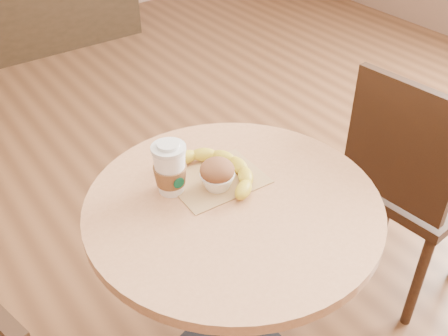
% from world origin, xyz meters
% --- Properties ---
extents(cafe_table, '(0.75, 0.75, 0.75)m').
position_xyz_m(cafe_table, '(-0.08, 0.10, 0.55)').
color(cafe_table, black).
rests_on(cafe_table, ground).
extents(chair_right, '(0.43, 0.43, 0.90)m').
position_xyz_m(chair_right, '(0.65, 0.07, 0.50)').
color(chair_right, '#311E11').
rests_on(chair_right, ground).
extents(kraft_bag, '(0.25, 0.19, 0.00)m').
position_xyz_m(kraft_bag, '(-0.06, 0.20, 0.75)').
color(kraft_bag, tan).
rests_on(kraft_bag, cafe_table).
extents(coffee_cup, '(0.09, 0.09, 0.14)m').
position_xyz_m(coffee_cup, '(-0.18, 0.23, 0.81)').
color(coffee_cup, white).
rests_on(coffee_cup, cafe_table).
extents(muffin, '(0.09, 0.09, 0.08)m').
position_xyz_m(muffin, '(-0.08, 0.17, 0.79)').
color(muffin, white).
rests_on(muffin, kraft_bag).
extents(banana, '(0.20, 0.30, 0.04)m').
position_xyz_m(banana, '(-0.04, 0.21, 0.77)').
color(banana, gold).
rests_on(banana, kraft_bag).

